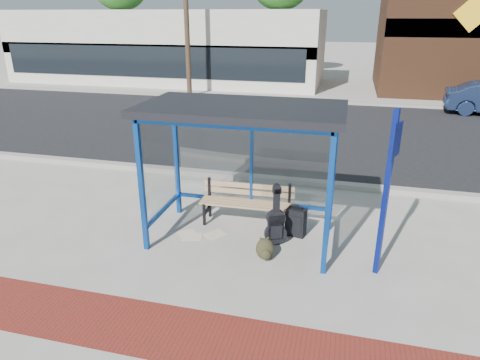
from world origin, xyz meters
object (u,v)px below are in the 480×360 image
(backpack, at_px, (265,250))
(bench, at_px, (247,201))
(guitar_bag, at_px, (276,224))
(suitcase, at_px, (296,222))

(backpack, bearing_deg, bench, 97.05)
(guitar_bag, distance_m, suitcase, 0.52)
(bench, relative_size, suitcase, 3.07)
(bench, relative_size, backpack, 4.92)
(guitar_bag, distance_m, backpack, 0.58)
(bench, xyz_separation_m, guitar_bag, (0.66, -0.65, -0.08))
(guitar_bag, relative_size, suitcase, 1.84)
(bench, bearing_deg, backpack, -65.26)
(bench, distance_m, backpack, 1.36)
(guitar_bag, height_order, backpack, guitar_bag)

